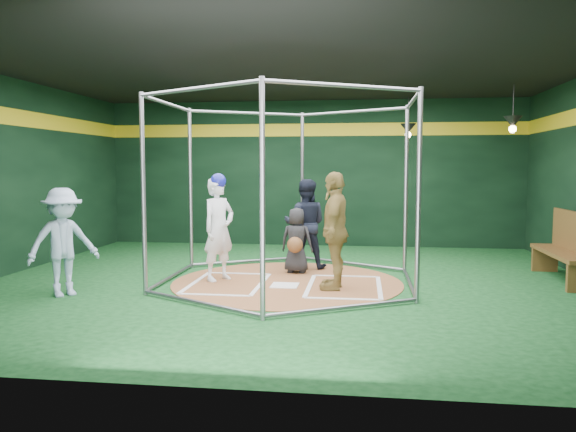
# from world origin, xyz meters

# --- Properties ---
(room_shell) EXTENTS (10.10, 9.10, 3.53)m
(room_shell) POSITION_xyz_m (0.00, 0.01, 1.75)
(room_shell) COLOR #0D3915
(room_shell) RESTS_ON ground
(clay_disc) EXTENTS (3.80, 3.80, 0.01)m
(clay_disc) POSITION_xyz_m (0.00, 0.00, 0.01)
(clay_disc) COLOR #965C36
(clay_disc) RESTS_ON ground
(home_plate) EXTENTS (0.43, 0.43, 0.01)m
(home_plate) POSITION_xyz_m (0.00, -0.30, 0.02)
(home_plate) COLOR white
(home_plate) RESTS_ON clay_disc
(batter_box_left) EXTENTS (1.17, 1.77, 0.01)m
(batter_box_left) POSITION_xyz_m (-0.95, -0.25, 0.02)
(batter_box_left) COLOR white
(batter_box_left) RESTS_ON clay_disc
(batter_box_right) EXTENTS (1.17, 1.77, 0.01)m
(batter_box_right) POSITION_xyz_m (0.95, -0.25, 0.02)
(batter_box_right) COLOR white
(batter_box_right) RESTS_ON clay_disc
(batting_cage) EXTENTS (4.05, 4.67, 3.00)m
(batting_cage) POSITION_xyz_m (-0.00, -0.00, 1.50)
(batting_cage) COLOR gray
(batting_cage) RESTS_ON ground
(pendant_lamp_near) EXTENTS (0.34, 0.34, 0.90)m
(pendant_lamp_near) POSITION_xyz_m (2.20, 3.60, 2.74)
(pendant_lamp_near) COLOR black
(pendant_lamp_near) RESTS_ON room_shell
(pendant_lamp_far) EXTENTS (0.34, 0.34, 0.90)m
(pendant_lamp_far) POSITION_xyz_m (4.00, 2.00, 2.74)
(pendant_lamp_far) COLOR black
(pendant_lamp_far) RESTS_ON room_shell
(batter_figure) EXTENTS (0.69, 0.75, 1.79)m
(batter_figure) POSITION_xyz_m (-1.16, 0.01, 0.90)
(batter_figure) COLOR silver
(batter_figure) RESTS_ON clay_disc
(visitor_leopard) EXTENTS (0.52, 1.10, 1.83)m
(visitor_leopard) POSITION_xyz_m (0.80, -0.40, 0.93)
(visitor_leopard) COLOR tan
(visitor_leopard) RESTS_ON clay_disc
(catcher_figure) EXTENTS (0.62, 0.61, 1.17)m
(catcher_figure) POSITION_xyz_m (0.06, 0.83, 0.59)
(catcher_figure) COLOR black
(catcher_figure) RESTS_ON clay_disc
(umpire) EXTENTS (0.81, 0.63, 1.67)m
(umpire) POSITION_xyz_m (0.16, 1.34, 0.85)
(umpire) COLOR black
(umpire) RESTS_ON clay_disc
(bystander_blue) EXTENTS (1.14, 1.17, 1.61)m
(bystander_blue) POSITION_xyz_m (-3.16, -1.37, 0.80)
(bystander_blue) COLOR #9DB4D0
(bystander_blue) RESTS_ON ground
(dugout_bench) EXTENTS (0.47, 2.00, 1.17)m
(dugout_bench) POSITION_xyz_m (4.64, 0.74, 0.60)
(dugout_bench) COLOR brown
(dugout_bench) RESTS_ON ground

